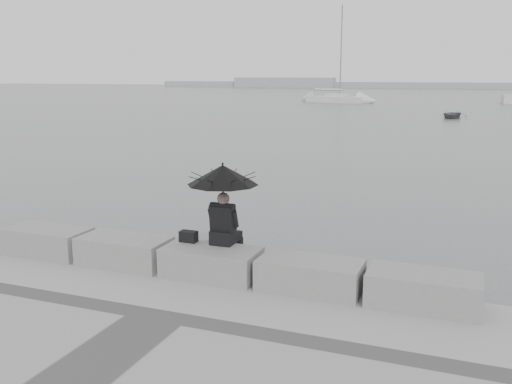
% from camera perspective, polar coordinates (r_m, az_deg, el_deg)
% --- Properties ---
extents(ground, '(360.00, 360.00, 0.00)m').
position_cam_1_polar(ground, '(10.19, -3.31, -10.29)').
color(ground, '#4D5053').
rests_on(ground, ground).
extents(stone_block_far_left, '(1.60, 0.80, 0.50)m').
position_cam_1_polar(stone_block_far_left, '(11.39, -20.14, -4.64)').
color(stone_block_far_left, slate).
rests_on(stone_block_far_left, promenade).
extents(stone_block_left, '(1.60, 0.80, 0.50)m').
position_cam_1_polar(stone_block_left, '(10.38, -13.02, -5.79)').
color(stone_block_left, slate).
rests_on(stone_block_left, promenade).
extents(stone_block_centre, '(1.60, 0.80, 0.50)m').
position_cam_1_polar(stone_block_centre, '(9.55, -4.49, -7.05)').
color(stone_block_centre, slate).
rests_on(stone_block_centre, promenade).
extents(stone_block_right, '(1.60, 0.80, 0.50)m').
position_cam_1_polar(stone_block_right, '(8.98, 5.43, -8.31)').
color(stone_block_right, slate).
rests_on(stone_block_right, promenade).
extents(stone_block_far_right, '(1.60, 0.80, 0.50)m').
position_cam_1_polar(stone_block_far_right, '(8.71, 16.39, -9.41)').
color(stone_block_far_right, slate).
rests_on(stone_block_far_right, promenade).
extents(seated_person, '(1.19, 1.19, 1.39)m').
position_cam_1_polar(seated_person, '(9.45, -3.36, 0.68)').
color(seated_person, black).
rests_on(seated_person, stone_block_centre).
extents(bag, '(0.29, 0.17, 0.19)m').
position_cam_1_polar(bag, '(9.84, -6.76, -4.44)').
color(bag, black).
rests_on(bag, stone_block_centre).
extents(distant_landmass, '(180.00, 8.00, 2.80)m').
position_cam_1_polar(distant_landmass, '(163.56, 17.37, 10.17)').
color(distant_landmass, '#96989B').
rests_on(distant_landmass, ground).
extents(sailboat_left, '(8.51, 4.08, 12.90)m').
position_cam_1_polar(sailboat_left, '(79.54, 8.03, 9.23)').
color(sailboat_left, silver).
rests_on(sailboat_left, ground).
extents(dinghy, '(3.61, 1.98, 0.58)m').
position_cam_1_polar(dinghy, '(53.69, 18.99, 7.32)').
color(dinghy, slate).
rests_on(dinghy, ground).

